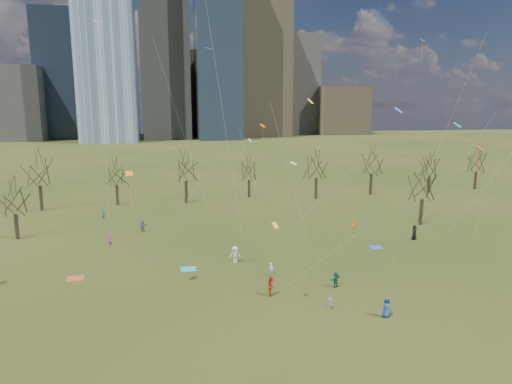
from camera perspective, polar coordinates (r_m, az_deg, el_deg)
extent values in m
plane|color=black|center=(45.74, 3.08, -11.45)|extent=(500.00, 500.00, 0.00)
cube|color=slate|center=(235.90, -18.46, 20.46)|extent=(26.00, 26.00, 118.00)
cube|color=slate|center=(247.79, -11.36, 17.60)|extent=(24.00, 24.00, 95.00)
cube|color=#384C66|center=(240.27, -4.82, 19.19)|extent=(22.00, 22.00, 105.00)
cube|color=#726347|center=(262.61, 0.76, 14.88)|extent=(28.00, 28.00, 72.00)
cube|color=#384C66|center=(265.95, -22.84, 13.26)|extent=(25.00, 25.00, 65.00)
cube|color=slate|center=(282.97, 5.18, 13.13)|extent=(22.00, 22.00, 58.00)
cube|color=#726347|center=(281.45, -8.53, 12.05)|extent=(30.00, 30.00, 48.00)
cube|color=slate|center=(261.66, -28.47, 9.67)|extent=(35.00, 30.00, 36.00)
cube|color=#726347|center=(286.23, 10.29, 9.97)|extent=(30.00, 28.00, 28.00)
cylinder|color=black|center=(83.81, -25.28, -0.67)|extent=(0.55, 0.55, 4.28)
cylinder|color=black|center=(83.78, -16.95, -0.34)|extent=(0.52, 0.52, 3.60)
cylinder|color=black|center=(82.44, -8.70, -0.01)|extent=(0.54, 0.54, 4.05)
cylinder|color=black|center=(86.82, -0.87, 0.44)|extent=(0.51, 0.51, 3.38)
cylinder|color=black|center=(86.01, 7.51, 0.44)|extent=(0.54, 0.54, 3.96)
cylinder|color=black|center=(92.36, 14.16, 0.98)|extent=(0.54, 0.54, 4.14)
cylinder|color=black|center=(97.35, 20.79, 0.90)|extent=(0.52, 0.52, 3.51)
cylinder|color=black|center=(105.78, 25.73, 1.33)|extent=(0.53, 0.53, 3.74)
cylinder|color=black|center=(67.61, -27.74, -3.82)|extent=(0.51, 0.51, 3.38)
cylinder|color=black|center=(71.17, 19.95, -2.35)|extent=(0.53, 0.53, 3.83)
cube|color=teal|center=(50.12, -8.47, -9.50)|extent=(1.60, 1.50, 0.03)
cube|color=blue|center=(58.65, 14.70, -6.71)|extent=(1.60, 1.50, 0.03)
cube|color=#B34323|center=(50.54, -21.66, -10.00)|extent=(1.60, 1.50, 0.03)
imported|color=#224495|center=(40.30, 15.97, -13.69)|extent=(0.99, 0.78, 1.77)
imported|color=silver|center=(47.18, 1.92, -9.69)|extent=(0.68, 0.68, 1.58)
imported|color=red|center=(42.89, 1.96, -11.66)|extent=(0.93, 1.06, 1.85)
imported|color=slate|center=(40.83, 9.18, -13.59)|extent=(0.70, 0.80, 1.08)
imported|color=#16663B|center=(45.36, 9.92, -10.72)|extent=(1.53, 1.08, 1.59)
imported|color=black|center=(63.19, 19.18, -4.79)|extent=(1.06, 1.14, 1.95)
imported|color=#91488A|center=(59.80, -17.80, -5.71)|extent=(0.63, 0.73, 1.69)
imported|color=silver|center=(51.36, -2.64, -7.79)|extent=(1.26, 0.78, 1.88)
imported|color=#5E5E62|center=(65.15, -13.97, -4.16)|extent=(1.55, 1.37, 1.70)
imported|color=orange|center=(66.40, 12.12, -3.89)|extent=(0.77, 0.87, 1.49)
imported|color=#176A55|center=(73.80, -18.50, -2.65)|extent=(0.54, 0.70, 1.70)
plane|color=orange|center=(41.02, -15.59, 2.26)|extent=(0.98, 0.93, 0.31)
cylinder|color=silver|center=(37.68, -11.82, -6.19)|extent=(5.04, 8.87, 10.10)
cylinder|color=orange|center=(41.28, -15.48, 0.04)|extent=(0.04, 0.04, 2.70)
plane|color=yellow|center=(53.28, 6.81, 11.22)|extent=(0.99, 1.00, 0.52)
cylinder|color=silver|center=(51.57, 4.25, 2.16)|extent=(5.50, 3.11, 16.37)
plane|color=red|center=(55.70, 26.19, 4.99)|extent=(1.33, 1.32, 0.51)
cylinder|color=silver|center=(53.91, 26.62, -1.31)|extent=(1.78, 5.21, 11.34)
cylinder|color=red|center=(55.88, 26.03, 3.08)|extent=(0.04, 0.04, 3.15)
plane|color=#E35388|center=(57.68, -19.37, 19.50)|extent=(0.96, 0.95, 0.23)
cylinder|color=silver|center=(52.74, -18.39, 6.66)|extent=(1.37, 8.49, 25.21)
cylinder|color=silver|center=(52.99, -4.26, 10.47)|extent=(4.99, 3.61, 31.25)
plane|color=#25A259|center=(60.90, 23.88, 7.69)|extent=(1.39, 1.35, 0.57)
cylinder|color=silver|center=(61.45, 27.07, 1.07)|extent=(6.22, 4.93, 13.57)
plane|color=blue|center=(61.30, -5.92, 17.43)|extent=(1.31, 1.32, 0.33)
cylinder|color=silver|center=(56.79, -8.75, 6.25)|extent=(6.88, 8.05, 23.05)
plane|color=#E25B13|center=(71.60, 0.83, 8.30)|extent=(1.21, 1.20, 0.46)
cylinder|color=silver|center=(70.04, -0.64, 2.99)|extent=(4.43, 3.49, 12.79)
cylinder|color=#E25B13|center=(71.70, 0.83, 6.89)|extent=(0.04, 0.04, 3.00)
plane|color=gold|center=(37.83, 2.41, -4.16)|extent=(0.75, 0.68, 0.44)
cylinder|color=silver|center=(37.75, 7.22, -9.16)|extent=(5.56, 3.84, 6.16)
plane|color=#F65AA5|center=(71.29, 20.12, 17.39)|extent=(1.02, 1.01, 0.46)
cylinder|color=silver|center=(68.56, 22.61, 7.08)|extent=(4.05, 7.92, 24.87)
cylinder|color=#F65AA5|center=(71.12, 20.04, 16.24)|extent=(0.04, 0.04, 2.40)
plane|color=white|center=(71.95, -0.75, 6.49)|extent=(0.83, 0.89, 0.49)
cylinder|color=silver|center=(68.48, -2.86, 1.83)|extent=(6.55, 7.22, 10.51)
plane|color=white|center=(58.83, 4.71, 3.59)|extent=(1.25, 1.26, 0.34)
cylinder|color=silver|center=(58.81, 8.31, -0.72)|extent=(6.76, 3.76, 8.56)
plane|color=blue|center=(45.81, 17.40, 9.73)|extent=(1.15, 1.13, 0.47)
cylinder|color=silver|center=(43.16, 21.51, -0.90)|extent=(2.78, 9.70, 15.44)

